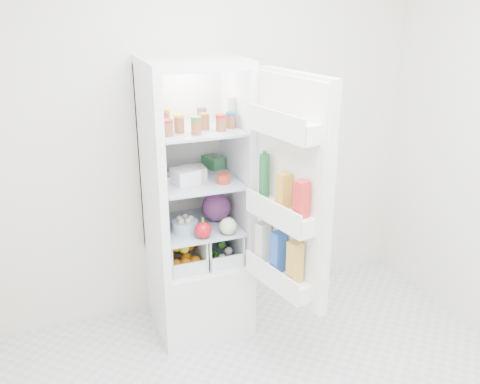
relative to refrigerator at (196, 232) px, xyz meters
name	(u,v)px	position (x,y,z in m)	size (l,w,h in m)	color
room_walls	(322,139)	(0.20, -1.25, 0.93)	(3.02, 3.02, 2.61)	silver
refrigerator	(196,232)	(0.00, 0.00, 0.00)	(0.60, 0.60, 1.80)	white
shelf_low	(198,225)	(0.00, -0.06, 0.07)	(0.49, 0.53, 0.01)	#AAB8C7
shelf_mid	(197,180)	(0.00, -0.06, 0.38)	(0.49, 0.53, 0.01)	#AAB8C7
shelf_top	(195,129)	(0.00, -0.06, 0.71)	(0.49, 0.53, 0.01)	#AAB8C7
crisper_left	(180,246)	(-0.12, -0.06, -0.06)	(0.23, 0.46, 0.22)	silver
crisper_right	(216,240)	(0.12, -0.06, -0.06)	(0.23, 0.46, 0.22)	silver
condiment_jars	(196,123)	(-0.01, -0.12, 0.76)	(0.46, 0.34, 0.08)	#B21919
squeeze_bottle	(229,111)	(0.21, -0.09, 0.81)	(0.05, 0.05, 0.18)	white
tub_white	(185,176)	(-0.09, -0.11, 0.44)	(0.14, 0.14, 0.09)	white
tub_cream	(194,173)	(-0.01, -0.05, 0.43)	(0.13, 0.13, 0.08)	beige
tin_red	(223,179)	(0.13, -0.19, 0.42)	(0.08, 0.08, 0.06)	red
foil_tray	(170,177)	(-0.16, -0.02, 0.41)	(0.14, 0.11, 0.04)	silver
tub_green	(213,162)	(0.17, 0.12, 0.43)	(0.10, 0.14, 0.08)	#3A804D
red_cabbage	(216,207)	(0.13, -0.04, 0.18)	(0.19, 0.19, 0.19)	#501D55
bell_pepper	(203,230)	(-0.03, -0.27, 0.13)	(0.10, 0.10, 0.10)	red
mushroom_bowl	(185,226)	(-0.11, -0.14, 0.12)	(0.16, 0.16, 0.07)	#8CBFD0
salad_bag	(228,226)	(0.13, -0.27, 0.14)	(0.11, 0.11, 0.11)	#B9CA98
citrus_pile	(182,252)	(-0.12, -0.09, -0.08)	(0.20, 0.31, 0.16)	orange
veg_pile	(217,247)	(0.13, -0.06, -0.10)	(0.16, 0.30, 0.10)	#28531B
fridge_door	(289,197)	(0.36, -0.63, 0.43)	(0.28, 0.60, 1.30)	white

